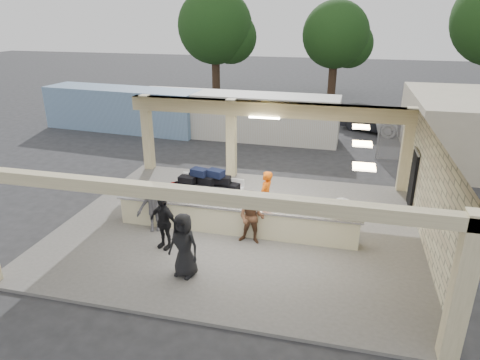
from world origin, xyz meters
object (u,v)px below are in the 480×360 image
(passenger_a, at_px, (252,218))
(baggage_counter, at_px, (235,219))
(luggage_cart, at_px, (205,186))
(passenger_c, at_px, (154,207))
(car_dark, at_px, (377,121))
(container_white, at_px, (236,116))
(baggage_handler, at_px, (266,197))
(passenger_b, at_px, (163,222))
(car_white_a, at_px, (425,125))
(container_blue, at_px, (123,109))
(drum_fan, at_px, (342,212))
(passenger_d, at_px, (184,245))

(passenger_a, bearing_deg, baggage_counter, 146.58)
(luggage_cart, xyz_separation_m, passenger_c, (-1.04, -2.26, 0.06))
(passenger_c, height_order, car_dark, passenger_c)
(car_dark, bearing_deg, luggage_cart, -179.96)
(container_white, bearing_deg, baggage_handler, -69.03)
(luggage_cart, bearing_deg, baggage_counter, -41.47)
(passenger_b, xyz_separation_m, car_white_a, (9.86, 15.81, -0.20))
(passenger_a, bearing_deg, baggage_handler, 87.20)
(baggage_counter, bearing_deg, container_blue, 131.10)
(baggage_counter, xyz_separation_m, passenger_b, (-1.90, -1.44, 0.38))
(baggage_counter, relative_size, baggage_handler, 4.35)
(drum_fan, relative_size, baggage_handler, 0.53)
(container_white, bearing_deg, passenger_b, -83.96)
(drum_fan, xyz_separation_m, car_white_a, (4.52, 13.04, 0.13))
(baggage_handler, relative_size, container_blue, 0.19)
(passenger_b, xyz_separation_m, car_dark, (7.19, 16.24, -0.23))
(passenger_b, distance_m, car_white_a, 18.63)
(passenger_b, relative_size, car_white_a, 0.32)
(drum_fan, relative_size, container_blue, 0.10)
(passenger_b, height_order, container_white, container_white)
(passenger_b, height_order, car_white_a, passenger_b)
(baggage_counter, height_order, car_dark, car_dark)
(passenger_b, bearing_deg, drum_fan, 45.35)
(passenger_d, xyz_separation_m, container_white, (-2.22, 14.45, 0.26))
(passenger_c, bearing_deg, container_white, 72.87)
(luggage_cart, bearing_deg, drum_fan, 1.02)
(passenger_a, relative_size, container_white, 0.15)
(baggage_counter, distance_m, passenger_d, 2.84)
(baggage_handler, height_order, passenger_d, baggage_handler)
(drum_fan, relative_size, passenger_b, 0.58)
(baggage_counter, relative_size, car_dark, 1.86)
(car_dark, bearing_deg, container_white, 138.25)
(baggage_counter, height_order, container_white, container_white)
(baggage_counter, bearing_deg, passenger_b, -142.92)
(passenger_d, height_order, car_dark, passenger_d)
(drum_fan, bearing_deg, baggage_counter, -143.64)
(car_dark, bearing_deg, drum_fan, -159.91)
(luggage_cart, distance_m, car_dark, 14.76)
(passenger_b, distance_m, car_dark, 17.76)
(passenger_c, xyz_separation_m, container_white, (-0.31, 12.24, 0.32))
(drum_fan, xyz_separation_m, passenger_d, (-4.18, -4.04, 0.40))
(passenger_d, bearing_deg, passenger_b, 145.77)
(car_white_a, xyz_separation_m, container_blue, (-18.26, -2.56, 0.53))
(baggage_counter, height_order, passenger_b, passenger_b)
(baggage_counter, relative_size, passenger_b, 4.72)
(baggage_counter, relative_size, passenger_d, 4.37)
(container_white, bearing_deg, car_white_a, 14.97)
(drum_fan, relative_size, container_white, 0.08)
(passenger_b, relative_size, passenger_d, 0.93)
(passenger_c, bearing_deg, passenger_d, -67.74)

